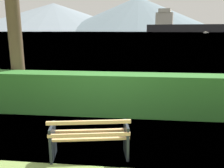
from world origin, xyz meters
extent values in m
plane|color=olive|center=(0.00, 0.00, 0.00)|extent=(1400.00, 1400.00, 0.00)
plane|color=slate|center=(0.00, 309.65, 0.00)|extent=(620.00, 620.00, 0.00)
cube|color=tan|center=(0.03, -0.19, 0.45)|extent=(1.50, 0.33, 0.04)
cube|color=tan|center=(0.00, 0.00, 0.45)|extent=(1.50, 0.33, 0.04)
cube|color=tan|center=(-0.03, 0.19, 0.45)|extent=(1.50, 0.33, 0.04)
cube|color=tan|center=(0.05, -0.26, 0.57)|extent=(1.50, 0.31, 0.06)
cube|color=tan|center=(0.05, -0.31, 0.84)|extent=(1.50, 0.31, 0.06)
cube|color=#1E2328|center=(-0.70, -0.14, 0.34)|extent=(0.14, 0.51, 0.68)
cube|color=#1E2328|center=(0.71, 0.10, 0.34)|extent=(0.14, 0.51, 0.68)
cube|color=#2D6B28|center=(0.00, 2.45, 0.61)|extent=(8.74, 0.73, 1.22)
cylinder|color=brown|center=(-3.00, 3.10, 2.67)|extent=(0.42, 0.42, 5.34)
cube|color=#232328|center=(71.50, 308.43, 4.67)|extent=(118.81, 39.68, 9.33)
cube|color=silver|center=(34.51, 316.18, 16.80)|extent=(23.72, 18.27, 14.94)
cube|color=silver|center=(34.51, 316.18, 26.60)|extent=(17.80, 18.51, 4.67)
cube|color=silver|center=(54.71, 194.87, 0.45)|extent=(4.71, 4.33, 0.89)
cube|color=beige|center=(54.71, 194.87, 1.20)|extent=(2.03, 1.95, 0.61)
cone|color=gray|center=(-204.13, 576.55, 33.07)|extent=(409.95, 409.95, 66.14)
cone|color=slate|center=(0.00, 531.01, 36.12)|extent=(340.70, 340.70, 72.24)
camera|label=1|loc=(0.89, -4.20, 2.44)|focal=37.87mm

